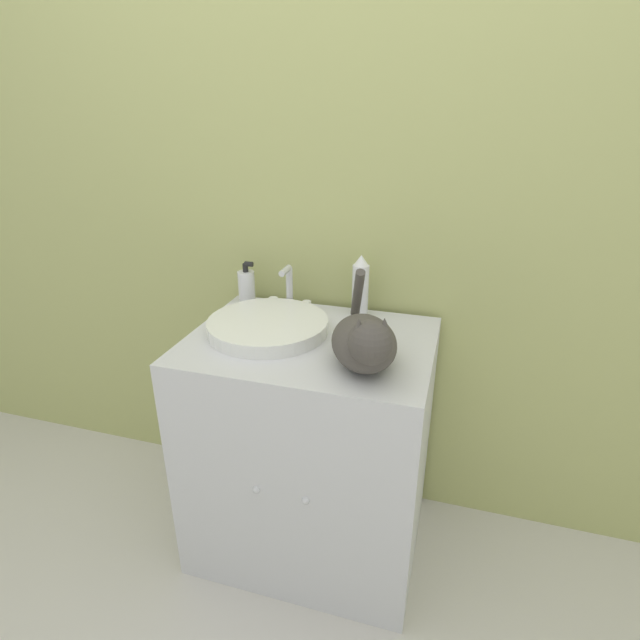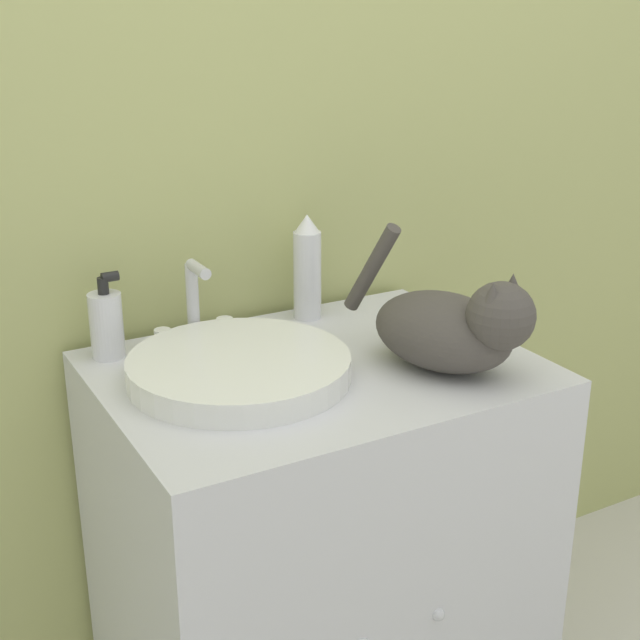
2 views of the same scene
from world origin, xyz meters
TOP-DOWN VIEW (x-y plane):
  - wall_back at (0.00, 0.62)m, footprint 6.00×0.05m
  - vanity_cabinet at (0.00, 0.29)m, footprint 0.76×0.59m
  - sink_basin at (-0.14, 0.30)m, footprint 0.39×0.39m
  - faucet at (-0.14, 0.50)m, footprint 0.16×0.09m
  - cat at (0.20, 0.16)m, footprint 0.26×0.39m
  - soap_bottle at (-0.31, 0.51)m, footprint 0.06×0.06m
  - spray_bottle at (0.11, 0.52)m, footprint 0.06×0.06m

SIDE VIEW (x-z plane):
  - vanity_cabinet at x=0.00m, z-range 0.00..0.82m
  - sink_basin at x=-0.14m, z-range 0.82..0.86m
  - soap_bottle at x=-0.31m, z-range 0.80..0.96m
  - faucet at x=-0.14m, z-range 0.80..0.97m
  - cat at x=0.20m, z-range 0.78..1.02m
  - spray_bottle at x=0.11m, z-range 0.81..1.03m
  - wall_back at x=0.00m, z-range 0.00..2.50m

